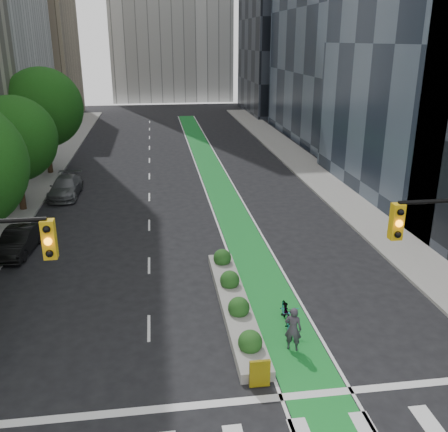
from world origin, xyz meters
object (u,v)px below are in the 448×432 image
object	(u,v)px
cyclist	(293,329)
bicycle	(287,313)
parked_car_left_far	(66,187)
parked_car_left_mid	(19,241)
median_planter	(235,301)

from	to	relation	value
cyclist	bicycle	bearing A→B (deg)	-72.99
parked_car_left_far	cyclist	bearing A→B (deg)	-60.02
cyclist	parked_car_left_mid	size ratio (longest dim) A/B	0.42
cyclist	parked_car_left_mid	bearing A→B (deg)	-16.40
median_planter	bicycle	world-z (taller)	median_planter
median_planter	parked_car_left_far	size ratio (longest dim) A/B	2.06
median_planter	cyclist	distance (m)	3.70
bicycle	cyclist	distance (m)	1.76
bicycle	cyclist	xyz separation A→B (m)	(-0.24, -1.71, 0.34)
median_planter	cyclist	xyz separation A→B (m)	(1.68, -3.26, 0.51)
bicycle	parked_car_left_mid	bearing A→B (deg)	149.76
median_planter	parked_car_left_mid	size ratio (longest dim) A/B	2.44
bicycle	parked_car_left_far	xyz separation A→B (m)	(-11.74, 19.59, 0.18)
median_planter	bicycle	size ratio (longest dim) A/B	4.98
parked_car_left_mid	median_planter	bearing A→B (deg)	-29.03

